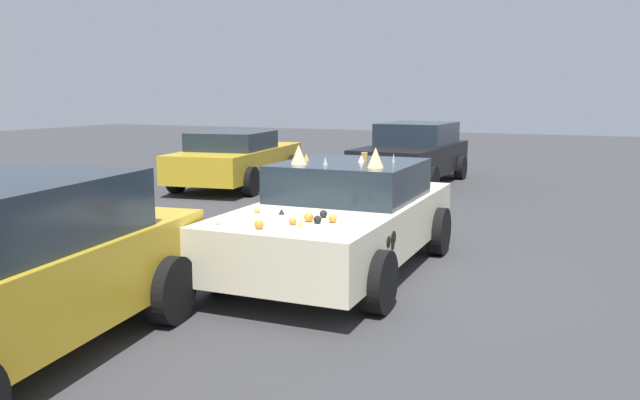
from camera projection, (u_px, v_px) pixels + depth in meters
ground_plane at (341, 271)px, 8.33m from camera, size 60.00×60.00×0.00m
art_car_decorated at (343, 217)px, 8.27m from camera, size 4.38×2.15×1.61m
parked_sedan_row_back_center at (413, 153)px, 16.33m from camera, size 4.43×2.12×1.50m
parked_sedan_behind_left at (237, 158)px, 15.77m from camera, size 4.76×2.48×1.34m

